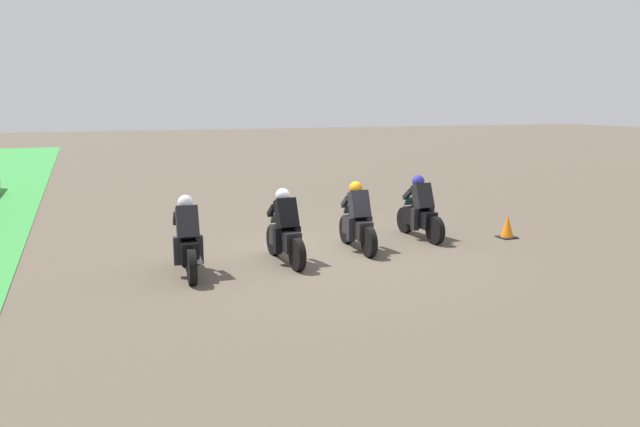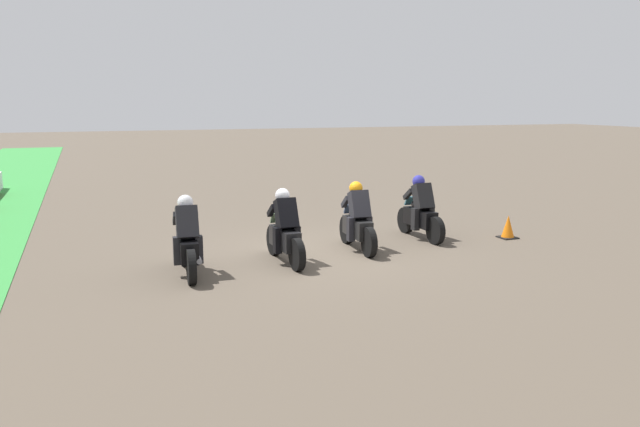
{
  "view_description": "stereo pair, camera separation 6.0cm",
  "coord_description": "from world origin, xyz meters",
  "px_view_note": "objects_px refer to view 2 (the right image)",
  "views": [
    {
      "loc": [
        -12.55,
        4.67,
        3.26
      ],
      "look_at": [
        -0.12,
        0.01,
        0.9
      ],
      "focal_mm": 35.87,
      "sensor_mm": 36.0,
      "label": 1
    },
    {
      "loc": [
        -12.57,
        4.61,
        3.26
      ],
      "look_at": [
        -0.12,
        0.01,
        0.9
      ],
      "focal_mm": 35.87,
      "sensor_mm": 36.0,
      "label": 2
    }
  ],
  "objects_px": {
    "rider_lane_d": "(187,242)",
    "traffic_cone": "(508,228)",
    "rider_lane_c": "(285,232)",
    "rider_lane_b": "(358,222)",
    "rider_lane_a": "(420,213)"
  },
  "relations": [
    {
      "from": "rider_lane_a",
      "to": "rider_lane_b",
      "type": "bearing_deg",
      "value": 106.18
    },
    {
      "from": "rider_lane_c",
      "to": "traffic_cone",
      "type": "bearing_deg",
      "value": -88.33
    },
    {
      "from": "rider_lane_a",
      "to": "rider_lane_d",
      "type": "height_order",
      "value": "same"
    },
    {
      "from": "rider_lane_d",
      "to": "traffic_cone",
      "type": "bearing_deg",
      "value": -81.71
    },
    {
      "from": "rider_lane_b",
      "to": "traffic_cone",
      "type": "bearing_deg",
      "value": -88.75
    },
    {
      "from": "rider_lane_a",
      "to": "rider_lane_b",
      "type": "distance_m",
      "value": 1.97
    },
    {
      "from": "rider_lane_d",
      "to": "rider_lane_b",
      "type": "bearing_deg",
      "value": -75.29
    },
    {
      "from": "rider_lane_d",
      "to": "traffic_cone",
      "type": "distance_m",
      "value": 7.72
    },
    {
      "from": "traffic_cone",
      "to": "rider_lane_d",
      "type": "bearing_deg",
      "value": 94.59
    },
    {
      "from": "rider_lane_b",
      "to": "rider_lane_c",
      "type": "bearing_deg",
      "value": 108.62
    },
    {
      "from": "rider_lane_a",
      "to": "traffic_cone",
      "type": "xyz_separation_m",
      "value": [
        -0.71,
        -1.99,
        -0.37
      ]
    },
    {
      "from": "rider_lane_d",
      "to": "rider_lane_c",
      "type": "bearing_deg",
      "value": -79.54
    },
    {
      "from": "rider_lane_c",
      "to": "rider_lane_d",
      "type": "xyz_separation_m",
      "value": [
        -0.24,
        1.99,
        0.0
      ]
    },
    {
      "from": "rider_lane_c",
      "to": "traffic_cone",
      "type": "height_order",
      "value": "rider_lane_c"
    },
    {
      "from": "rider_lane_d",
      "to": "traffic_cone",
      "type": "height_order",
      "value": "rider_lane_d"
    }
  ]
}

